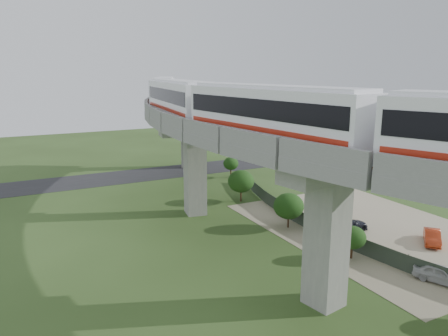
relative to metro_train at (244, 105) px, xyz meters
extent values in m
plane|color=#2E461C|center=(-0.35, 0.76, -12.31)|extent=(160.00, 160.00, 0.00)
cube|color=gray|center=(13.65, -1.24, -12.29)|extent=(18.00, 26.00, 0.04)
cube|color=#232326|center=(-0.35, 30.76, -12.29)|extent=(60.00, 8.00, 0.03)
cube|color=#99968E|center=(8.77, 32.55, -8.11)|extent=(2.86, 2.93, 8.40)
cube|color=#99968E|center=(8.77, 32.55, -3.31)|extent=(7.21, 5.74, 1.20)
cube|color=#99968E|center=(0.56, 11.18, -8.11)|extent=(2.35, 2.51, 8.40)
cube|color=#99968E|center=(0.56, 11.18, -3.31)|extent=(7.31, 3.58, 1.20)
cube|color=#99968E|center=(0.56, -9.66, -8.11)|extent=(2.35, 2.51, 8.40)
cube|color=#99968E|center=(0.56, -9.66, -3.31)|extent=(7.31, 3.58, 1.20)
cube|color=gray|center=(5.84, 27.30, -2.31)|extent=(16.42, 20.91, 0.80)
cube|color=gray|center=(1.98, 29.20, -1.41)|extent=(8.66, 17.08, 1.00)
cube|color=gray|center=(9.69, 25.40, -1.41)|extent=(8.66, 17.08, 1.00)
cube|color=brown|center=(3.86, 28.27, -1.85)|extent=(10.68, 18.08, 0.12)
cube|color=black|center=(3.86, 28.27, -1.73)|extent=(9.69, 17.59, 0.12)
cube|color=brown|center=(7.81, 26.32, -1.85)|extent=(10.68, 18.08, 0.12)
cube|color=black|center=(7.81, 26.32, -1.73)|extent=(9.69, 17.59, 0.12)
cube|color=gray|center=(0.35, 9.89, -2.31)|extent=(11.77, 20.03, 0.80)
cube|color=gray|center=(-3.90, 10.54, -1.41)|extent=(3.22, 18.71, 1.00)
cube|color=gray|center=(4.60, 9.23, -1.41)|extent=(3.22, 18.71, 1.00)
cube|color=brown|center=(-1.83, 10.22, -1.85)|extent=(5.44, 19.05, 0.12)
cube|color=black|center=(-1.83, 10.22, -1.73)|extent=(4.35, 18.88, 0.12)
cube|color=brown|center=(2.52, 9.55, -1.85)|extent=(5.44, 19.05, 0.12)
cube|color=black|center=(2.52, 9.55, -1.73)|extent=(4.35, 18.88, 0.12)
cube|color=gray|center=(0.35, -8.37, -2.31)|extent=(11.77, 20.03, 0.80)
cube|color=gray|center=(-3.90, -9.02, -1.41)|extent=(3.22, 18.71, 1.00)
cube|color=gray|center=(4.60, -7.71, -1.41)|extent=(3.22, 18.71, 1.00)
cube|color=brown|center=(-1.83, -8.70, -1.85)|extent=(5.44, 19.05, 0.12)
cube|color=black|center=(-1.83, -8.70, -1.73)|extent=(4.35, 18.88, 0.12)
cube|color=brown|center=(2.52, -8.03, -1.85)|extent=(5.44, 19.05, 0.12)
cube|color=black|center=(2.52, -8.03, -1.73)|extent=(4.35, 18.88, 0.12)
cube|color=white|center=(-2.07, -6.99, -0.07)|extent=(4.55, 15.22, 3.20)
cube|color=white|center=(-2.07, -6.99, 1.63)|extent=(3.92, 14.41, 0.22)
cube|color=black|center=(-2.07, -6.99, 0.38)|extent=(4.53, 14.63, 1.15)
cube|color=#AB2311|center=(-2.07, -6.99, -0.82)|extent=(4.53, 14.63, 0.30)
cube|color=black|center=(-2.07, -6.99, -1.53)|extent=(3.47, 12.89, 0.28)
cube|color=white|center=(-2.06, 8.57, -0.07)|extent=(4.56, 15.22, 3.20)
cube|color=white|center=(-2.06, 8.57, 1.63)|extent=(3.93, 14.41, 0.22)
cube|color=black|center=(-2.06, 8.57, 0.38)|extent=(4.55, 14.63, 1.15)
cube|color=#AB2311|center=(-2.06, 8.57, -0.82)|extent=(4.55, 14.63, 0.30)
cube|color=black|center=(-2.06, 8.57, -1.53)|extent=(3.49, 12.89, 0.28)
cube|color=white|center=(1.81, 23.64, -0.07)|extent=(8.03, 14.94, 3.20)
cube|color=white|center=(1.81, 23.64, 1.63)|extent=(7.25, 14.05, 0.22)
cube|color=black|center=(1.81, 23.64, 0.38)|extent=(7.86, 14.41, 1.15)
cube|color=#AB2311|center=(1.81, 23.64, -0.82)|extent=(7.86, 14.41, 0.30)
cube|color=black|center=(1.81, 23.64, -1.53)|extent=(6.46, 12.56, 0.28)
cylinder|color=#2D382D|center=(11.90, 20.05, -11.56)|extent=(0.08, 0.08, 1.50)
cube|color=#2D382D|center=(11.03, 17.74, -11.56)|extent=(1.69, 4.77, 1.40)
cylinder|color=#2D382D|center=(10.27, 15.39, -11.56)|extent=(0.08, 0.08, 1.50)
cube|color=#2D382D|center=(9.62, 13.00, -11.56)|extent=(1.23, 4.91, 1.40)
cylinder|color=#2D382D|center=(9.09, 10.59, -11.56)|extent=(0.08, 0.08, 1.50)
cube|color=#2D382D|center=(8.68, 8.15, -11.56)|extent=(0.75, 4.99, 1.40)
cylinder|color=#2D382D|center=(8.39, 5.70, -11.56)|extent=(0.08, 0.08, 1.50)
cube|color=#2D382D|center=(8.21, 3.23, -11.56)|extent=(0.27, 5.04, 1.40)
cylinder|color=#2D382D|center=(8.15, 0.76, -11.56)|extent=(0.08, 0.08, 1.50)
cube|color=#2D382D|center=(8.21, -1.71, -11.56)|extent=(0.27, 5.04, 1.40)
cylinder|color=#2D382D|center=(8.39, -4.18, -11.56)|extent=(0.08, 0.08, 1.50)
cube|color=#2D382D|center=(8.68, -6.63, -11.56)|extent=(0.75, 4.99, 1.40)
cylinder|color=#2D382D|center=(9.09, -9.07, -11.56)|extent=(0.08, 0.08, 1.50)
cube|color=#2D382D|center=(9.62, -11.48, -11.56)|extent=(1.23, 4.91, 1.40)
cylinder|color=#382314|center=(11.41, 23.49, -11.62)|extent=(0.18, 0.18, 1.38)
ellipsoid|color=#183410|center=(11.41, 23.49, -10.29)|extent=(2.15, 2.15, 1.83)
cylinder|color=#382314|center=(6.98, 12.72, -11.56)|extent=(0.18, 0.18, 1.50)
ellipsoid|color=#183410|center=(6.98, 12.72, -9.90)|extent=(3.05, 3.05, 2.59)
cylinder|color=#382314|center=(6.75, 3.00, -11.65)|extent=(0.18, 0.18, 1.32)
ellipsoid|color=#183410|center=(6.75, 3.00, -10.11)|extent=(2.93, 2.93, 2.49)
cylinder|color=#382314|center=(7.16, -5.20, -11.72)|extent=(0.18, 0.18, 1.17)
ellipsoid|color=#183410|center=(7.16, -5.20, -10.48)|extent=(2.17, 2.17, 1.85)
imported|color=silver|center=(9.93, -11.24, -11.64)|extent=(2.81, 3.99, 1.26)
imported|color=#B42F10|center=(15.68, -6.08, -11.67)|extent=(3.55, 3.37, 1.20)
imported|color=black|center=(11.24, -0.22, -11.66)|extent=(4.37, 2.21, 1.22)
camera|label=1|loc=(-17.07, -29.73, 2.63)|focal=35.00mm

